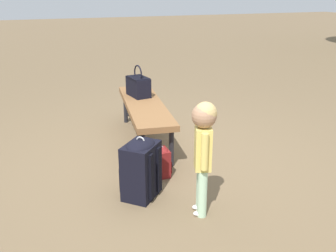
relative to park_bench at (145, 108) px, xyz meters
The scene contains 6 objects.
ground_plane 0.81m from the park_bench, ahead, with size 40.00×40.00×0.00m, color brown.
park_bench is the anchor object (origin of this frame).
handbag 0.36m from the park_bench, behind, with size 0.34×0.23×0.37m.
child_standing 1.58m from the park_bench, ahead, with size 0.23×0.18×0.90m.
backpack_large 1.23m from the park_bench, 19.26° to the right, with size 0.39×0.39×0.54m.
backpack_small 0.91m from the park_bench, ahead, with size 0.18×0.16×0.30m.
Camera 1 is at (3.17, -1.20, 1.65)m, focal length 40.86 mm.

